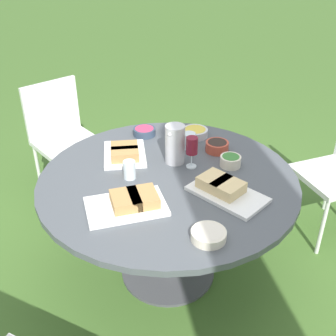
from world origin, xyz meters
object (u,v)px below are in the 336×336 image
(wine_glass, at_px, (192,147))
(water_pitcher, at_px, (175,144))
(dining_table, at_px, (168,192))
(chair_near_left, at_px, (62,131))

(wine_glass, bearing_deg, water_pitcher, -86.52)
(dining_table, bearing_deg, water_pitcher, -158.27)
(chair_near_left, relative_size, wine_glass, 4.77)
(dining_table, xyz_separation_m, water_pitcher, (-0.16, -0.07, 0.21))
(chair_near_left, distance_m, water_pitcher, 1.19)
(chair_near_left, height_order, wine_glass, wine_glass)
(chair_near_left, xyz_separation_m, water_pitcher, (0.15, 1.15, 0.30))
(dining_table, xyz_separation_m, chair_near_left, (-0.31, -1.21, -0.08))
(chair_near_left, height_order, water_pitcher, water_pitcher)
(water_pitcher, distance_m, wine_glass, 0.11)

